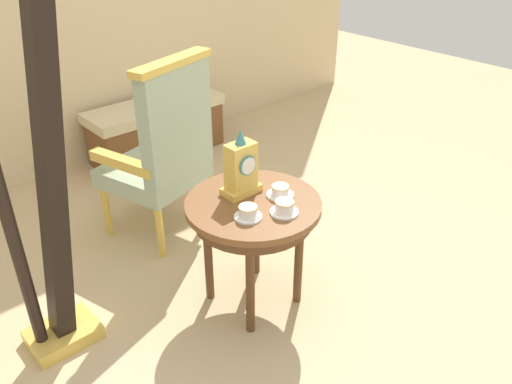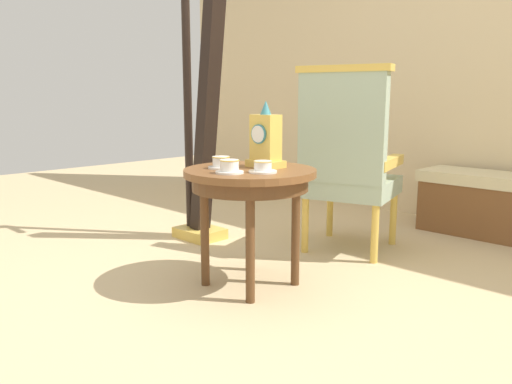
# 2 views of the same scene
# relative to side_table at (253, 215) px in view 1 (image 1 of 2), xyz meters

# --- Properties ---
(ground_plane) EXTENTS (10.00, 10.00, 0.00)m
(ground_plane) POSITION_rel_side_table_xyz_m (0.09, -0.09, -0.53)
(ground_plane) COLOR tan
(side_table) EXTENTS (0.66, 0.66, 0.61)m
(side_table) POSITION_rel_side_table_xyz_m (0.00, 0.00, 0.00)
(side_table) COLOR brown
(side_table) RESTS_ON ground
(teacup_left) EXTENTS (0.13, 0.13, 0.06)m
(teacup_left) POSITION_rel_side_table_xyz_m (-0.11, -0.09, 0.11)
(teacup_left) COLOR white
(teacup_left) RESTS_ON side_table
(teacup_right) EXTENTS (0.13, 0.13, 0.06)m
(teacup_right) POSITION_rel_side_table_xyz_m (0.04, -0.17, 0.11)
(teacup_right) COLOR white
(teacup_right) RESTS_ON side_table
(teacup_center) EXTENTS (0.14, 0.14, 0.06)m
(teacup_center) POSITION_rel_side_table_xyz_m (0.13, -0.05, 0.10)
(teacup_center) COLOR white
(teacup_center) RESTS_ON side_table
(mantel_clock) EXTENTS (0.19, 0.11, 0.34)m
(mantel_clock) POSITION_rel_side_table_xyz_m (0.01, 0.10, 0.21)
(mantel_clock) COLOR gold
(mantel_clock) RESTS_ON side_table
(armchair) EXTENTS (0.66, 0.66, 1.14)m
(armchair) POSITION_rel_side_table_xyz_m (0.02, 0.82, 0.06)
(armchair) COLOR #9EB299
(armchair) RESTS_ON ground
(harp) EXTENTS (0.40, 0.24, 1.81)m
(harp) POSITION_rel_side_table_xyz_m (-0.85, 0.39, 0.20)
(harp) COLOR gold
(harp) RESTS_ON ground
(window_bench) EXTENTS (1.11, 0.40, 0.44)m
(window_bench) POSITION_rel_side_table_xyz_m (0.60, 1.86, -0.31)
(window_bench) COLOR beige
(window_bench) RESTS_ON ground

